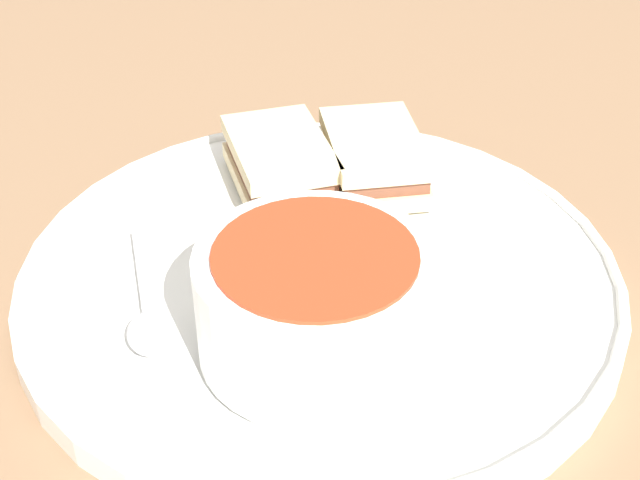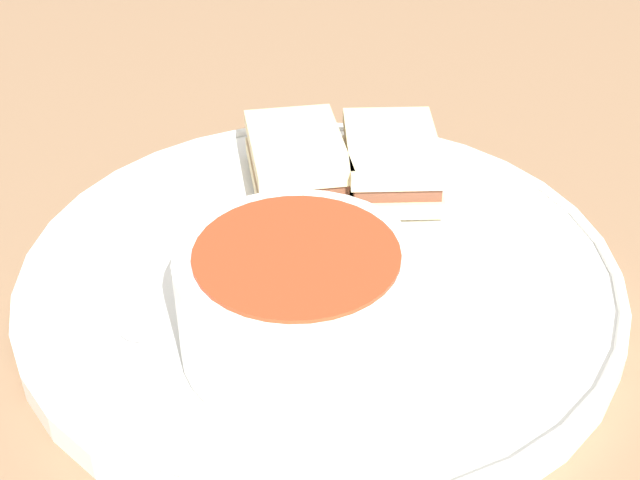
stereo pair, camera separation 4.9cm
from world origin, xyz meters
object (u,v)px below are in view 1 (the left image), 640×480
(sandwich_half_far, at_px, (280,162))
(soup_bowl, at_px, (315,302))
(spoon, at_px, (150,323))
(sandwich_half_near, at_px, (374,157))

(sandwich_half_far, bearing_deg, soup_bowl, -85.67)
(spoon, xyz_separation_m, sandwich_half_near, (0.13, 0.14, 0.01))
(sandwich_half_near, distance_m, sandwich_half_far, 0.06)
(soup_bowl, relative_size, sandwich_half_near, 1.25)
(soup_bowl, distance_m, sandwich_half_near, 0.16)
(soup_bowl, height_order, spoon, soup_bowl)
(soup_bowl, bearing_deg, spoon, 166.44)
(sandwich_half_near, xyz_separation_m, sandwich_half_far, (-0.06, -0.00, 0.00))
(soup_bowl, distance_m, spoon, 0.09)
(spoon, height_order, sandwich_half_far, sandwich_half_far)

